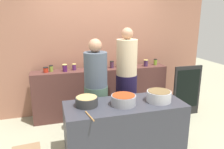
{
  "coord_description": "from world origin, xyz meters",
  "views": [
    {
      "loc": [
        -0.98,
        -3.05,
        2.0
      ],
      "look_at": [
        0.0,
        0.35,
        1.05
      ],
      "focal_mm": 35.43,
      "sensor_mm": 36.0,
      "label": 1
    }
  ],
  "objects_px": {
    "preserve_jar_1": "(51,68)",
    "wooden_spoon": "(90,116)",
    "preserve_jar_8": "(130,64)",
    "preserve_jar_5": "(103,66)",
    "preserve_jar_10": "(155,62)",
    "cooking_pot_right": "(159,96)",
    "preserve_jar_4": "(95,66)",
    "cooking_pot_center": "(124,100)",
    "cook_in_cap": "(126,84)",
    "chalkboard_sign": "(187,91)",
    "preserve_jar_7": "(118,64)",
    "cooking_pot_left": "(87,101)",
    "preserve_jar_9": "(146,63)",
    "cook_with_tongs": "(96,95)",
    "preserve_jar_2": "(65,68)",
    "preserve_jar_6": "(112,64)",
    "preserve_jar_0": "(46,70)",
    "preserve_jar_3": "(74,67)"
  },
  "relations": [
    {
      "from": "preserve_jar_5",
      "to": "cook_in_cap",
      "type": "xyz_separation_m",
      "value": [
        0.26,
        -0.62,
        -0.21
      ]
    },
    {
      "from": "preserve_jar_10",
      "to": "preserve_jar_4",
      "type": "bearing_deg",
      "value": -178.6
    },
    {
      "from": "cooking_pot_right",
      "to": "chalkboard_sign",
      "type": "height_order",
      "value": "chalkboard_sign"
    },
    {
      "from": "cooking_pot_right",
      "to": "preserve_jar_7",
      "type": "bearing_deg",
      "value": 95.42
    },
    {
      "from": "preserve_jar_0",
      "to": "cooking_pot_center",
      "type": "distance_m",
      "value": 1.77
    },
    {
      "from": "preserve_jar_3",
      "to": "cooking_pot_left",
      "type": "bearing_deg",
      "value": -89.91
    },
    {
      "from": "cook_with_tongs",
      "to": "preserve_jar_5",
      "type": "bearing_deg",
      "value": 67.87
    },
    {
      "from": "preserve_jar_1",
      "to": "cooking_pot_left",
      "type": "xyz_separation_m",
      "value": [
        0.43,
        -1.38,
        -0.18
      ]
    },
    {
      "from": "preserve_jar_3",
      "to": "preserve_jar_8",
      "type": "relative_size",
      "value": 1.02
    },
    {
      "from": "preserve_jar_9",
      "to": "cook_with_tongs",
      "type": "bearing_deg",
      "value": -147.1
    },
    {
      "from": "preserve_jar_2",
      "to": "chalkboard_sign",
      "type": "height_order",
      "value": "preserve_jar_2"
    },
    {
      "from": "preserve_jar_2",
      "to": "preserve_jar_10",
      "type": "height_order",
      "value": "preserve_jar_2"
    },
    {
      "from": "preserve_jar_4",
      "to": "cooking_pot_center",
      "type": "distance_m",
      "value": 1.44
    },
    {
      "from": "preserve_jar_6",
      "to": "cooking_pot_right",
      "type": "xyz_separation_m",
      "value": [
        0.29,
        -1.46,
        -0.18
      ]
    },
    {
      "from": "preserve_jar_7",
      "to": "preserve_jar_2",
      "type": "bearing_deg",
      "value": -175.91
    },
    {
      "from": "wooden_spoon",
      "to": "cook_with_tongs",
      "type": "bearing_deg",
      "value": 72.75
    },
    {
      "from": "preserve_jar_8",
      "to": "preserve_jar_5",
      "type": "bearing_deg",
      "value": -175.78
    },
    {
      "from": "preserve_jar_1",
      "to": "preserve_jar_4",
      "type": "bearing_deg",
      "value": -4.55
    },
    {
      "from": "preserve_jar_6",
      "to": "preserve_jar_1",
      "type": "bearing_deg",
      "value": 178.11
    },
    {
      "from": "preserve_jar_7",
      "to": "preserve_jar_9",
      "type": "xyz_separation_m",
      "value": [
        0.58,
        -0.09,
        0.01
      ]
    },
    {
      "from": "preserve_jar_1",
      "to": "preserve_jar_3",
      "type": "height_order",
      "value": "preserve_jar_3"
    },
    {
      "from": "preserve_jar_6",
      "to": "cooking_pot_right",
      "type": "height_order",
      "value": "preserve_jar_6"
    },
    {
      "from": "cooking_pot_center",
      "to": "cook_with_tongs",
      "type": "distance_m",
      "value": 0.67
    },
    {
      "from": "preserve_jar_8",
      "to": "cook_in_cap",
      "type": "height_order",
      "value": "cook_in_cap"
    },
    {
      "from": "preserve_jar_8",
      "to": "cook_in_cap",
      "type": "bearing_deg",
      "value": -115.88
    },
    {
      "from": "preserve_jar_2",
      "to": "cooking_pot_right",
      "type": "distance_m",
      "value": 1.89
    },
    {
      "from": "preserve_jar_8",
      "to": "preserve_jar_10",
      "type": "distance_m",
      "value": 0.57
    },
    {
      "from": "cook_in_cap",
      "to": "preserve_jar_7",
      "type": "bearing_deg",
      "value": 84.36
    },
    {
      "from": "cooking_pot_center",
      "to": "cooking_pot_right",
      "type": "height_order",
      "value": "cooking_pot_right"
    },
    {
      "from": "preserve_jar_10",
      "to": "preserve_jar_0",
      "type": "bearing_deg",
      "value": -179.59
    },
    {
      "from": "preserve_jar_2",
      "to": "cook_in_cap",
      "type": "height_order",
      "value": "cook_in_cap"
    },
    {
      "from": "preserve_jar_3",
      "to": "preserve_jar_7",
      "type": "relative_size",
      "value": 1.1
    },
    {
      "from": "preserve_jar_5",
      "to": "preserve_jar_6",
      "type": "height_order",
      "value": "preserve_jar_6"
    },
    {
      "from": "preserve_jar_1",
      "to": "wooden_spoon",
      "type": "xyz_separation_m",
      "value": [
        0.41,
        -1.73,
        -0.24
      ]
    },
    {
      "from": "preserve_jar_1",
      "to": "preserve_jar_10",
      "type": "distance_m",
      "value": 2.15
    },
    {
      "from": "chalkboard_sign",
      "to": "cooking_pot_right",
      "type": "bearing_deg",
      "value": -140.47
    },
    {
      "from": "preserve_jar_2",
      "to": "cook_in_cap",
      "type": "distance_m",
      "value": 1.21
    },
    {
      "from": "preserve_jar_7",
      "to": "wooden_spoon",
      "type": "bearing_deg",
      "value": -117.89
    },
    {
      "from": "cooking_pot_right",
      "to": "chalkboard_sign",
      "type": "relative_size",
      "value": 0.34
    },
    {
      "from": "preserve_jar_10",
      "to": "cooking_pot_right",
      "type": "bearing_deg",
      "value": -114.76
    },
    {
      "from": "cooking_pot_right",
      "to": "preserve_jar_9",
      "type": "bearing_deg",
      "value": 72.99
    },
    {
      "from": "chalkboard_sign",
      "to": "preserve_jar_7",
      "type": "bearing_deg",
      "value": 156.6
    },
    {
      "from": "preserve_jar_1",
      "to": "cooking_pot_right",
      "type": "relative_size",
      "value": 0.34
    },
    {
      "from": "preserve_jar_5",
      "to": "cooking_pot_center",
      "type": "relative_size",
      "value": 0.33
    },
    {
      "from": "cooking_pot_left",
      "to": "preserve_jar_2",
      "type": "bearing_deg",
      "value": 97.98
    },
    {
      "from": "preserve_jar_4",
      "to": "chalkboard_sign",
      "type": "xyz_separation_m",
      "value": [
        1.79,
        -0.49,
        -0.52
      ]
    },
    {
      "from": "wooden_spoon",
      "to": "cook_in_cap",
      "type": "bearing_deg",
      "value": 50.46
    },
    {
      "from": "cooking_pot_left",
      "to": "wooden_spoon",
      "type": "bearing_deg",
      "value": -94.09
    },
    {
      "from": "preserve_jar_10",
      "to": "cooking_pot_right",
      "type": "height_order",
      "value": "preserve_jar_10"
    },
    {
      "from": "preserve_jar_8",
      "to": "preserve_jar_4",
      "type": "bearing_deg",
      "value": -178.33
    }
  ]
}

